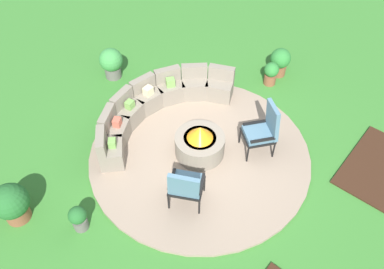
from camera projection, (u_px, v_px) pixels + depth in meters
ground_plane at (200, 154)px, 7.94m from camera, size 24.00×24.00×0.00m
patio_circle at (200, 153)px, 7.92m from camera, size 4.44×4.44×0.06m
mulch_bed_right at (384, 170)px, 7.64m from camera, size 1.90×1.37×0.04m
fire_pit at (200, 143)px, 7.69m from camera, size 0.99×0.99×0.73m
curved_stone_bench at (156, 105)px, 8.39m from camera, size 3.52×1.62×0.76m
lounge_chair_front_left at (186, 185)px, 6.69m from camera, size 0.75×0.77×1.00m
lounge_chair_front_right at (264, 129)px, 7.54m from camera, size 0.78×0.79×1.16m
potted_plant_0 at (78, 218)px, 6.61m from camera, size 0.31×0.31×0.54m
potted_plant_1 at (11, 203)px, 6.63m from camera, size 0.63×0.63×0.82m
potted_plant_2 at (271, 73)px, 9.21m from camera, size 0.35×0.35×0.58m
potted_plant_3 at (111, 62)px, 9.31m from camera, size 0.56×0.56×0.78m
potted_plant_4 at (280, 61)px, 9.40m from camera, size 0.49×0.49×0.71m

